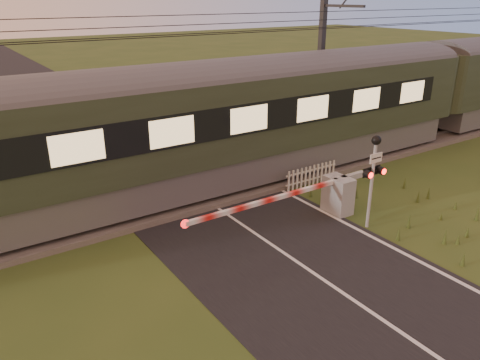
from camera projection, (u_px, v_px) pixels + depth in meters
ground at (316, 276)px, 11.96m from camera, size 160.00×160.00×0.00m
road at (323, 279)px, 11.79m from camera, size 6.00×140.00×0.03m
track_bed at (194, 191)px, 16.96m from camera, size 140.00×3.40×0.39m
overhead_wires at (188, 27)px, 14.87m from camera, size 120.00×0.62×0.62m
train at (429, 88)px, 22.86m from camera, size 46.30×3.19×4.32m
boom_gate at (332, 195)px, 15.08m from camera, size 6.81×0.94×1.26m
crossing_signal at (374, 166)px, 13.73m from camera, size 0.75×0.33×2.94m
picket_fence at (312, 176)px, 17.41m from camera, size 2.41×0.07×0.82m
catenary_mast at (322, 57)px, 21.35m from camera, size 0.25×2.47×7.83m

